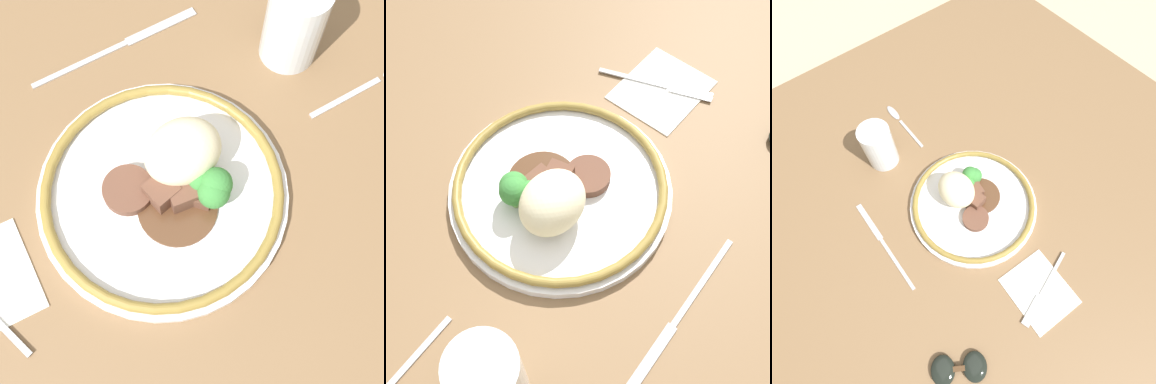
# 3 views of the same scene
# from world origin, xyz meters

# --- Properties ---
(ground_plane) EXTENTS (8.00, 8.00, 0.00)m
(ground_plane) POSITION_xyz_m (0.00, 0.00, 0.00)
(ground_plane) COLOR tan
(dining_table) EXTENTS (1.21, 1.25, 0.04)m
(dining_table) POSITION_xyz_m (0.00, 0.00, 0.02)
(dining_table) COLOR brown
(dining_table) RESTS_ON ground
(napkin) EXTENTS (0.14, 0.12, 0.00)m
(napkin) POSITION_xyz_m (-0.25, 0.03, 0.04)
(napkin) COLOR white
(napkin) RESTS_ON dining_table
(plate) EXTENTS (0.28, 0.28, 0.08)m
(plate) POSITION_xyz_m (-0.01, 0.02, 0.06)
(plate) COLOR white
(plate) RESTS_ON dining_table
(juice_glass) EXTENTS (0.07, 0.07, 0.11)m
(juice_glass) POSITION_xyz_m (0.21, 0.10, 0.09)
(juice_glass) COLOR orange
(juice_glass) RESTS_ON dining_table
(fork) EXTENTS (0.06, 0.16, 0.00)m
(fork) POSITION_xyz_m (-0.25, 0.04, 0.05)
(fork) COLOR #ADADB2
(fork) RESTS_ON napkin
(knife) EXTENTS (0.23, 0.02, 0.00)m
(knife) POSITION_xyz_m (0.04, 0.22, 0.04)
(knife) COLOR #ADADB2
(knife) RESTS_ON dining_table
(spoon) EXTENTS (0.16, 0.02, 0.01)m
(spoon) POSITION_xyz_m (0.30, 0.01, 0.04)
(spoon) COLOR #ADADB2
(spoon) RESTS_ON dining_table
(sunglasses) EXTENTS (0.10, 0.11, 0.02)m
(sunglasses) POSITION_xyz_m (-0.25, 0.24, 0.05)
(sunglasses) COLOR black
(sunglasses) RESTS_ON dining_table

